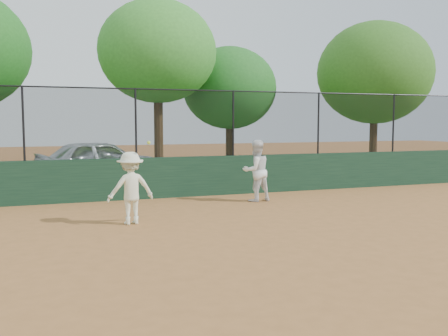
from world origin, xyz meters
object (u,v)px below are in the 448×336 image
object	(u,v)px
tree_3	(230,88)
parked_car	(101,161)
player_main	(131,188)
tree_2	(158,52)
tree_4	(375,73)
player_second	(256,171)

from	to	relation	value
tree_3	parked_car	bearing A→B (deg)	-160.81
player_main	tree_2	world-z (taller)	tree_2
tree_2	tree_4	bearing A→B (deg)	-3.76
parked_car	tree_3	xyz separation A→B (m)	(5.90, 2.05, 2.93)
parked_car	tree_2	bearing A→B (deg)	-85.98
parked_car	tree_3	bearing A→B (deg)	-82.05
parked_car	tree_2	distance (m)	4.83
player_second	player_main	distance (m)	4.32
player_second	tree_3	bearing A→B (deg)	-114.85
player_main	tree_2	distance (m)	9.98
player_second	tree_3	distance (m)	8.95
player_main	tree_2	size ratio (longest dim) A/B	0.26
tree_2	tree_3	xyz separation A→B (m)	(3.57, 1.42, -1.25)
tree_3	tree_4	size ratio (longest dim) A/B	0.83
tree_2	tree_3	world-z (taller)	tree_2
player_main	tree_4	bearing A→B (deg)	33.04
tree_4	player_main	bearing A→B (deg)	-146.96
parked_car	tree_4	world-z (taller)	tree_4
player_main	parked_car	bearing A→B (deg)	88.11
player_second	tree_3	xyz separation A→B (m)	(2.31, 8.16, 2.86)
parked_car	tree_3	distance (m)	6.90
parked_car	player_main	size ratio (longest dim) A/B	2.55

